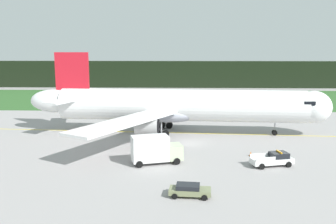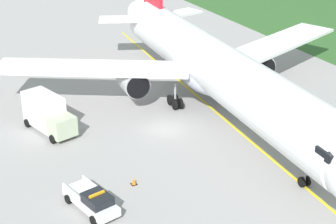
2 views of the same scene
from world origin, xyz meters
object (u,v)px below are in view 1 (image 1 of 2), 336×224
airliner (178,106)px  catering_truck (155,149)px  ops_pickup_truck (273,159)px  apron_cone (251,154)px  staff_car (189,190)px

airliner → catering_truck: (-3.02, -17.89, -2.97)m
ops_pickup_truck → catering_truck: bearing=178.1°
airliner → apron_cone: airliner is taller
airliner → staff_car: size_ratio=12.07×
ops_pickup_truck → catering_truck: catering_truck is taller
catering_truck → apron_cone: bearing=16.2°
ops_pickup_truck → apron_cone: 4.90m
airliner → apron_cone: 18.03m
staff_car → catering_truck: bearing=111.6°
ops_pickup_truck → apron_cone: ops_pickup_truck is taller
ops_pickup_truck → airliner: bearing=124.1°
apron_cone → staff_car: bearing=-121.6°
catering_truck → apron_cone: 14.03m
airliner → apron_cone: bearing=-53.5°
airliner → ops_pickup_truck: bearing=-55.9°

